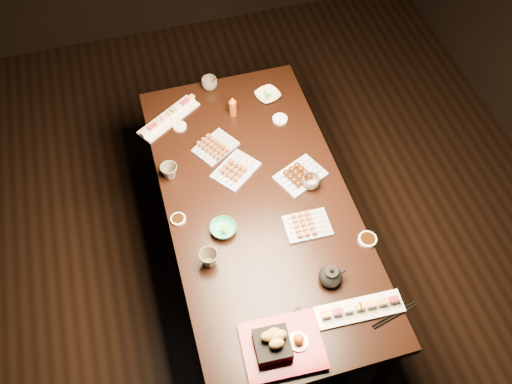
% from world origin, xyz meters
% --- Properties ---
extents(ground, '(5.00, 5.00, 0.00)m').
position_xyz_m(ground, '(0.00, 0.00, 0.00)').
color(ground, black).
rests_on(ground, ground).
extents(dining_table, '(1.09, 1.89, 0.75)m').
position_xyz_m(dining_table, '(-0.02, 0.11, 0.38)').
color(dining_table, black).
rests_on(dining_table, ground).
extents(sushi_platter_near, '(0.39, 0.13, 0.05)m').
position_xyz_m(sushi_platter_near, '(0.25, -0.55, 0.77)').
color(sushi_platter_near, white).
rests_on(sushi_platter_near, dining_table).
extents(sushi_platter_far, '(0.37, 0.29, 0.05)m').
position_xyz_m(sushi_platter_far, '(-0.34, 0.78, 0.77)').
color(sushi_platter_far, white).
rests_on(sushi_platter_far, dining_table).
extents(yakitori_plate_center, '(0.28, 0.27, 0.06)m').
position_xyz_m(yakitori_plate_center, '(-0.08, 0.33, 0.78)').
color(yakitori_plate_center, '#828EB6').
rests_on(yakitori_plate_center, dining_table).
extents(yakitori_plate_right, '(0.22, 0.16, 0.05)m').
position_xyz_m(yakitori_plate_right, '(0.17, -0.08, 0.78)').
color(yakitori_plate_right, '#828EB6').
rests_on(yakitori_plate_right, dining_table).
extents(yakitori_plate_left, '(0.26, 0.24, 0.05)m').
position_xyz_m(yakitori_plate_left, '(-0.14, 0.51, 0.78)').
color(yakitori_plate_left, '#828EB6').
rests_on(yakitori_plate_left, dining_table).
extents(tsukune_plate, '(0.28, 0.25, 0.06)m').
position_xyz_m(tsukune_plate, '(0.23, 0.21, 0.78)').
color(tsukune_plate, '#828EB6').
rests_on(tsukune_plate, dining_table).
extents(edamame_bowl_green, '(0.15, 0.15, 0.04)m').
position_xyz_m(edamame_bowl_green, '(-0.23, -0.00, 0.77)').
color(edamame_bowl_green, '#319574').
rests_on(edamame_bowl_green, dining_table).
extents(edamame_bowl_cream, '(0.17, 0.17, 0.03)m').
position_xyz_m(edamame_bowl_cream, '(0.23, 0.79, 0.77)').
color(edamame_bowl_cream, beige).
rests_on(edamame_bowl_cream, dining_table).
extents(tempura_tray, '(0.35, 0.29, 0.12)m').
position_xyz_m(tempura_tray, '(-0.13, -0.62, 0.81)').
color(tempura_tray, black).
rests_on(tempura_tray, dining_table).
extents(teacup_near_left, '(0.10, 0.10, 0.08)m').
position_xyz_m(teacup_near_left, '(-0.33, -0.15, 0.79)').
color(teacup_near_left, '#534A3F').
rests_on(teacup_near_left, dining_table).
extents(teacup_mid_right, '(0.10, 0.10, 0.07)m').
position_xyz_m(teacup_mid_right, '(0.26, 0.14, 0.79)').
color(teacup_mid_right, '#534A3F').
rests_on(teacup_mid_right, dining_table).
extents(teacup_far_left, '(0.11, 0.11, 0.08)m').
position_xyz_m(teacup_far_left, '(-0.41, 0.39, 0.79)').
color(teacup_far_left, '#534A3F').
rests_on(teacup_far_left, dining_table).
extents(teacup_far_right, '(0.11, 0.11, 0.07)m').
position_xyz_m(teacup_far_right, '(-0.07, 0.95, 0.79)').
color(teacup_far_right, '#534A3F').
rests_on(teacup_far_right, dining_table).
extents(teapot, '(0.13, 0.13, 0.11)m').
position_xyz_m(teapot, '(0.17, -0.38, 0.80)').
color(teapot, black).
rests_on(teapot, dining_table).
extents(condiment_bottle, '(0.05, 0.05, 0.13)m').
position_xyz_m(condiment_bottle, '(0.01, 0.72, 0.81)').
color(condiment_bottle, maroon).
rests_on(condiment_bottle, dining_table).
extents(sauce_dish_west, '(0.10, 0.10, 0.01)m').
position_xyz_m(sauce_dish_west, '(-0.42, 0.12, 0.76)').
color(sauce_dish_west, white).
rests_on(sauce_dish_west, dining_table).
extents(sauce_dish_east, '(0.10, 0.10, 0.01)m').
position_xyz_m(sauce_dish_east, '(0.25, 0.61, 0.76)').
color(sauce_dish_east, white).
rests_on(sauce_dish_east, dining_table).
extents(sauce_dish_se, '(0.11, 0.11, 0.02)m').
position_xyz_m(sauce_dish_se, '(0.41, -0.23, 0.76)').
color(sauce_dish_se, white).
rests_on(sauce_dish_se, dining_table).
extents(sauce_dish_nw, '(0.10, 0.10, 0.01)m').
position_xyz_m(sauce_dish_nw, '(-0.29, 0.71, 0.76)').
color(sauce_dish_nw, white).
rests_on(sauce_dish_nw, dining_table).
extents(chopsticks_near, '(0.20, 0.13, 0.01)m').
position_xyz_m(chopsticks_near, '(-0.09, -0.52, 0.75)').
color(chopsticks_near, black).
rests_on(chopsticks_near, dining_table).
extents(chopsticks_se, '(0.23, 0.07, 0.01)m').
position_xyz_m(chopsticks_se, '(0.38, -0.62, 0.75)').
color(chopsticks_se, black).
rests_on(chopsticks_se, dining_table).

